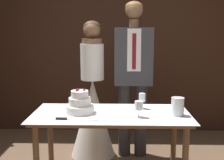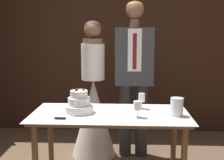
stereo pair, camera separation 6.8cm
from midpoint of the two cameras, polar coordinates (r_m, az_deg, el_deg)
wall_back at (r=4.30m, az=1.82°, el=7.32°), size 5.17×0.12×2.69m
cake_table at (r=2.72m, az=0.34°, el=-8.63°), size 1.49×0.70×0.76m
tiered_cake at (r=2.70m, az=-5.98°, el=-4.83°), size 0.27×0.27×0.24m
cake_knife at (r=2.52m, az=-8.30°, el=-7.78°), size 0.38×0.04×0.02m
wine_glass_near at (r=2.83m, az=6.73°, el=-3.74°), size 0.06×0.06×0.16m
wine_glass_middle at (r=2.55m, az=6.00°, el=-5.29°), size 0.08×0.08×0.15m
hurricane_candle at (r=2.66m, az=13.74°, el=-5.40°), size 0.12×0.12×0.17m
bride at (r=3.48m, az=-3.22°, el=-5.59°), size 0.54×0.54×1.66m
groom at (r=3.37m, az=5.07°, el=1.71°), size 0.45×0.25×1.88m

